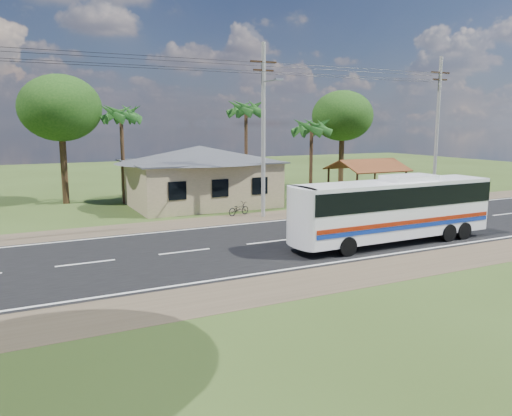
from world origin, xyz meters
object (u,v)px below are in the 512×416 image
Objects in this scene: waiting_shed at (367,167)px; coach_bus at (394,205)px; person at (449,196)px; motorcycle at (239,209)px.

waiting_shed is 13.64m from coach_bus.
coach_bus is 7.41× the size of person.
waiting_shed is at bearing -101.82° from motorcycle.
motorcycle is 1.12× the size of person.
coach_bus is at bearing 54.91° from person.
person is (15.45, -3.46, 0.31)m from motorcycle.
waiting_shed is 3.48× the size of person.
coach_bus is 6.62× the size of motorcycle.
waiting_shed is 0.47× the size of coach_bus.
coach_bus reaches higher than waiting_shed.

